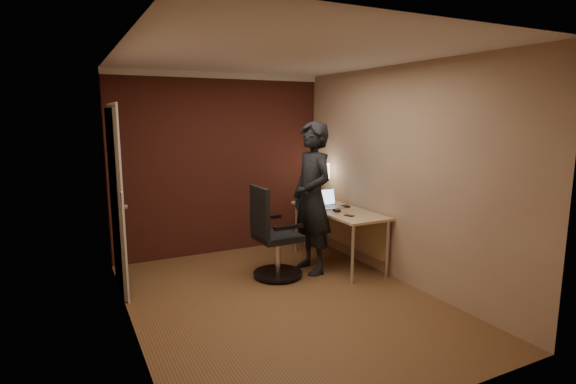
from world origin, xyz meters
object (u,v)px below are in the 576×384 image
(phone, at_px, (349,216))
(wallet, at_px, (346,206))
(desk, at_px, (343,218))
(mouse, at_px, (337,210))
(office_chair, at_px, (272,239))
(person, at_px, (312,198))
(desk_lamp, at_px, (319,171))
(laptop, at_px, (327,202))

(phone, height_order, wallet, wallet)
(desk, xyz_separation_m, phone, (-0.18, -0.39, 0.13))
(mouse, distance_m, wallet, 0.32)
(mouse, relative_size, phone, 0.87)
(wallet, bearing_deg, office_chair, -171.70)
(wallet, height_order, person, person)
(office_chair, bearing_deg, desk_lamp, 34.63)
(office_chair, bearing_deg, desk, 5.33)
(desk_lamp, xyz_separation_m, phone, (-0.19, -1.04, -0.41))
(desk, xyz_separation_m, person, (-0.52, -0.10, 0.33))
(wallet, bearing_deg, person, -164.76)
(desk_lamp, distance_m, person, 0.94)
(office_chair, relative_size, person, 0.59)
(phone, distance_m, office_chair, 0.97)
(mouse, height_order, person, person)
(phone, bearing_deg, mouse, 66.04)
(office_chair, bearing_deg, phone, -18.43)
(desk_lamp, relative_size, phone, 4.65)
(person, bearing_deg, laptop, 123.82)
(laptop, height_order, person, person)
(desk_lamp, xyz_separation_m, office_chair, (-1.08, -0.75, -0.66))
(phone, xyz_separation_m, wallet, (0.26, 0.46, 0.01))
(laptop, distance_m, wallet, 0.25)
(laptop, distance_m, person, 0.50)
(desk, distance_m, mouse, 0.26)
(desk_lamp, distance_m, wallet, 0.71)
(phone, bearing_deg, office_chair, 138.12)
(desk, relative_size, desk_lamp, 2.80)
(desk_lamp, distance_m, phone, 1.14)
(phone, height_order, person, person)
(desk, xyz_separation_m, mouse, (-0.17, -0.12, 0.14))
(mouse, bearing_deg, person, -176.82)
(laptop, relative_size, person, 0.19)
(laptop, xyz_separation_m, phone, (-0.04, -0.57, -0.06))
(desk, distance_m, desk_lamp, 0.85)
(desk_lamp, bearing_deg, person, -125.95)
(desk, bearing_deg, office_chair, -174.67)
(phone, relative_size, wallet, 1.05)
(mouse, relative_size, office_chair, 0.09)
(laptop, bearing_deg, wallet, -26.83)
(wallet, xyz_separation_m, person, (-0.61, -0.17, 0.19))
(laptop, height_order, office_chair, office_chair)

